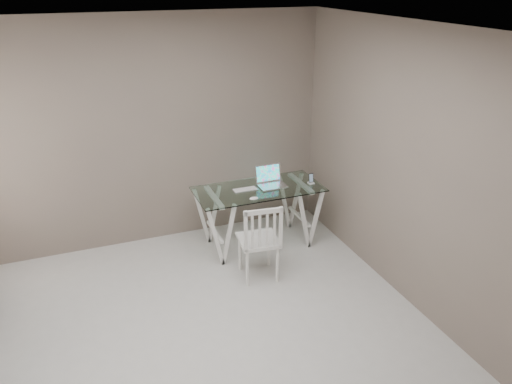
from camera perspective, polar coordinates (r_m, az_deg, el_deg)
room at (r=3.77m, az=-5.80°, el=2.58°), size 4.50×4.52×2.71m
desk at (r=6.01m, az=0.29°, el=-2.78°), size 1.50×0.70×0.75m
chair at (r=5.28m, az=0.50°, el=-5.37°), size 0.46×0.46×0.90m
laptop at (r=5.95m, az=1.66°, el=1.33°), size 0.32×0.28×0.23m
keyboard at (r=5.82m, az=-1.27°, el=0.28°), size 0.29×0.13×0.01m
mouse at (r=5.56m, az=-0.24°, el=-0.74°), size 0.10×0.06×0.03m
phone_dock at (r=6.02m, az=6.31°, el=1.29°), size 0.07×0.07×0.12m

